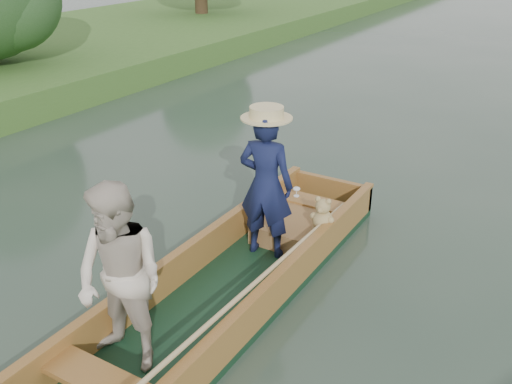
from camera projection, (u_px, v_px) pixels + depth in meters
The scene contains 2 objects.
ground at pixel (224, 303), 5.54m from camera, with size 120.00×120.00×0.00m, color #283D30.
punt at pixel (212, 258), 5.26m from camera, with size 1.12×5.00×1.70m.
Camera 1 is at (2.61, -3.76, 3.32)m, focal length 40.00 mm.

